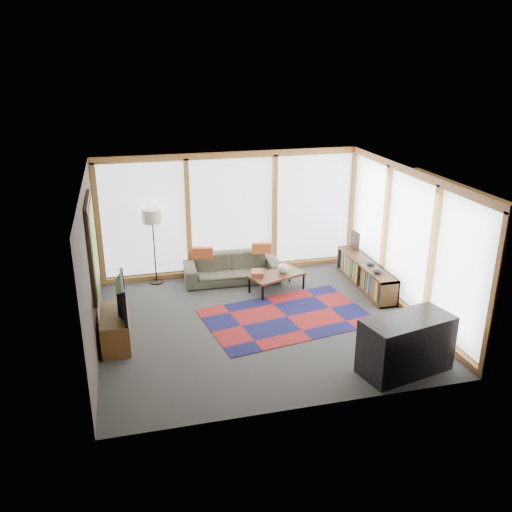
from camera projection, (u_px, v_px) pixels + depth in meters
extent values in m
plane|color=#31312E|center=(262.00, 322.00, 9.49)|extent=(5.50, 5.50, 0.00)
cube|color=#3A312B|center=(91.00, 268.00, 8.41)|extent=(0.04, 5.00, 2.60)
cube|color=#3A312B|center=(313.00, 320.00, 6.77)|extent=(5.50, 0.04, 2.60)
cube|color=silver|center=(262.00, 176.00, 8.58)|extent=(5.50, 5.00, 0.04)
cube|color=white|center=(232.00, 213.00, 11.28)|extent=(5.30, 0.02, 2.35)
cube|color=white|center=(409.00, 240.00, 9.66)|extent=(0.02, 4.80, 2.35)
cube|color=black|center=(92.00, 246.00, 8.60)|extent=(0.05, 1.35, 1.55)
cube|color=yellow|center=(94.00, 246.00, 8.61)|extent=(0.02, 1.20, 1.40)
cube|color=maroon|center=(287.00, 317.00, 9.68)|extent=(3.12, 2.29, 0.01)
imported|color=#3E3E2F|center=(232.00, 268.00, 11.14)|extent=(1.98, 0.85, 0.57)
cube|color=#B24B24|center=(203.00, 253.00, 10.83)|extent=(0.44, 0.22, 0.23)
cube|color=#B24B24|center=(261.00, 248.00, 11.11)|extent=(0.41, 0.19, 0.22)
cube|color=brown|center=(257.00, 273.00, 10.56)|extent=(0.28, 0.32, 0.09)
ellipsoid|color=beige|center=(283.00, 269.00, 10.65)|extent=(0.26, 0.26, 0.20)
ellipsoid|color=black|center=(378.00, 271.00, 10.23)|extent=(0.23, 0.23, 0.09)
ellipsoid|color=black|center=(371.00, 264.00, 10.61)|extent=(0.17, 0.17, 0.08)
cube|color=black|center=(355.00, 241.00, 11.42)|extent=(0.07, 0.31, 0.40)
cube|color=brown|center=(116.00, 329.00, 8.71)|extent=(0.44, 1.06, 0.53)
imported|color=black|center=(117.00, 297.00, 8.51)|extent=(0.15, 1.03, 0.59)
cube|color=black|center=(406.00, 345.00, 7.91)|extent=(1.46, 0.91, 0.85)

